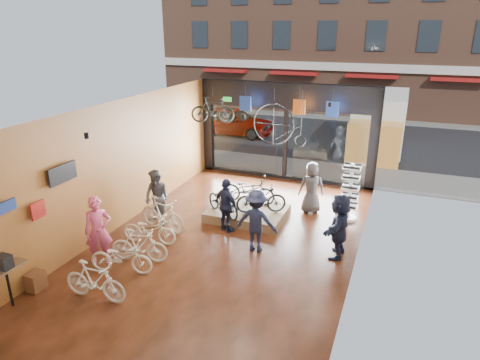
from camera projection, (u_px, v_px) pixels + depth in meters
The scene contains 35 objects.
ground_plane at pixel (226, 245), 12.04m from camera, with size 7.00×12.00×0.04m, color black.
ceiling at pixel (225, 110), 10.74m from camera, with size 7.00×12.00×0.04m, color black.
wall_left at pixel (116, 166), 12.59m from camera, with size 0.04×12.00×3.80m, color #9F5D28.
wall_right at pixel (361, 200), 10.19m from camera, with size 0.04×12.00×3.80m, color beige.
wall_back at pixel (61, 316), 6.11m from camera, with size 7.00×0.04×3.80m, color beige.
storefront at pixel (286, 132), 16.65m from camera, with size 7.00×0.26×3.80m, color black, non-canonical shape.
exit_sign at pixel (228, 99), 16.97m from camera, with size 0.35×0.06×0.18m, color #198C26.
street_road at pixel (325, 130), 25.19m from camera, with size 30.00×18.00×0.02m, color black.
sidewalk_near at pixel (292, 168), 18.33m from camera, with size 30.00×2.40×0.12m, color slate.
sidewalk_far at pixel (337, 116), 28.67m from camera, with size 30.00×2.00×0.12m, color slate.
opposite_building at pixel (351, 6), 28.49m from camera, with size 26.00×5.00×14.00m, color brown.
street_car at pixel (232, 121), 23.89m from camera, with size 1.85×4.60×1.57m, color gray.
box_truck at pixel (378, 125), 20.14m from camera, with size 2.32×6.97×2.75m, color silver, non-canonical shape.
floor_bike_1 at pixel (95, 281), 9.49m from camera, with size 0.44×1.56×0.94m, color beige.
floor_bike_2 at pixel (121, 257), 10.55m from camera, with size 0.55×1.59×0.83m, color beige.
floor_bike_3 at pixel (139, 245), 11.05m from camera, with size 0.43×1.51×0.91m, color beige.
floor_bike_4 at pixel (149, 230), 12.00m from camera, with size 0.55×1.57×0.83m, color beige.
floor_bike_5 at pixel (162, 214), 12.73m from camera, with size 0.48×1.71×1.03m, color beige.
display_platform at pixel (247, 213), 13.68m from camera, with size 2.40×1.80×0.30m, color #4F3B23.
display_bike_left at pixel (223, 202), 13.11m from camera, with size 0.56×1.59×0.84m, color black.
display_bike_mid at pixel (261, 199), 13.20m from camera, with size 0.44×1.56×0.94m, color black.
display_bike_right at pixel (248, 190), 13.95m from camera, with size 0.62×1.77×0.93m, color black.
customer_0 at pixel (98, 231), 10.81m from camera, with size 0.67×0.44×1.83m, color #CC4C72.
customer_1 at pixel (157, 198), 13.00m from camera, with size 0.85×0.66×1.74m, color #3F3F44.
customer_2 at pixel (227, 206), 12.54m from camera, with size 0.97×0.40×1.66m, color #161C33.
customer_3 at pixel (256, 221), 11.45m from camera, with size 1.14×0.66×1.77m, color #161C33.
customer_4 at pixel (311, 188), 13.88m from camera, with size 0.83×0.54×1.70m, color #3F3F44.
customer_5 at pixel (339, 226), 11.16m from camera, with size 1.64×0.52×1.77m, color #161C33.
sunglasses_rack at pixel (350, 192), 13.29m from camera, with size 0.54×0.45×1.85m, color white, non-canonical shape.
wall_merch at pixel (28, 237), 9.68m from camera, with size 0.40×2.40×2.60m, color navy, non-canonical shape.
penny_farthing at pixel (282, 126), 14.90m from camera, with size 1.87×0.06×1.50m, color black, non-canonical shape.
hung_bike at pixel (213, 110), 15.50m from camera, with size 0.45×1.58×0.95m, color black.
jersey_left at pixel (245, 104), 16.03m from camera, with size 0.45×0.03×0.55m, color #1E3F99.
jersey_mid at pixel (299, 107), 15.33m from camera, with size 0.45×0.03×0.55m, color #CC5919.
jersey_right at pixel (332, 109), 14.92m from camera, with size 0.45×0.03×0.55m, color #1E3F99.
Camera 1 is at (4.24, -9.83, 5.81)m, focal length 32.00 mm.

